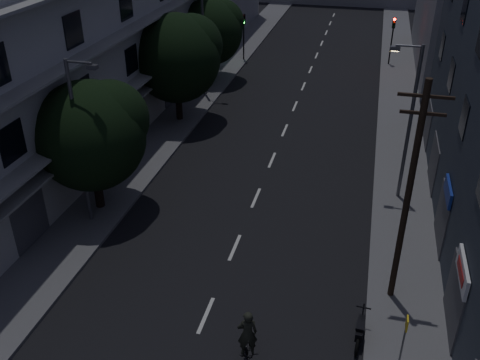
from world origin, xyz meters
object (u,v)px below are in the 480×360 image
at_px(motorcycle, 360,331).
at_px(cyclist, 247,347).
at_px(utility_pole, 408,193).
at_px(bus_stop_sign, 404,336).

distance_m(motorcycle, cyclist, 4.22).
distance_m(utility_pole, bus_stop_sign, 5.04).
relative_size(utility_pole, bus_stop_sign, 3.56).
xyz_separation_m(motorcycle, cyclist, (-3.71, -1.99, 0.32)).
bearing_deg(cyclist, utility_pole, 24.63).
height_order(utility_pole, bus_stop_sign, utility_pole).
bearing_deg(utility_pole, motorcycle, -112.38).
relative_size(bus_stop_sign, motorcycle, 1.33).
distance_m(utility_pole, motorcycle, 5.27).
bearing_deg(motorcycle, bus_stop_sign, -41.61).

